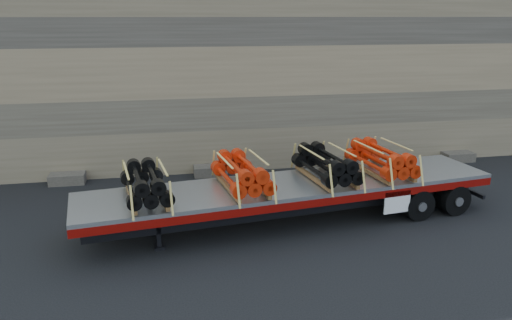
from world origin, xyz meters
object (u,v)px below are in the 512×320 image
Objects in this scene: trailer at (291,203)px; bundle_midrear at (326,166)px; bundle_front at (146,185)px; bundle_midfront at (242,174)px; bundle_rear at (381,160)px.

bundle_midrear is (1.03, 0.14, 0.99)m from trailer.
bundle_midfront is (2.50, 0.34, 0.02)m from bundle_front.
bundle_midfront is 0.99× the size of bundle_rear.
bundle_midfront reaches higher than bundle_front.
bundle_rear reaches higher than bundle_front.
trailer is at bearing -180.00° from bundle_rear.
bundle_midrear is 0.99× the size of bundle_rear.
trailer is at bearing 180.00° from bundle_midrear.
bundle_midfront is at bearing -0.00° from bundle_front.
trailer is 5.34× the size of bundle_front.
bundle_midfront is 1.00× the size of bundle_midrear.
bundle_front is at bearing 180.00° from bundle_midrear.
trailer is 1.76m from bundle_midfront.
bundle_midrear is 1.79m from bundle_rear.
bundle_midrear reaches higher than bundle_front.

